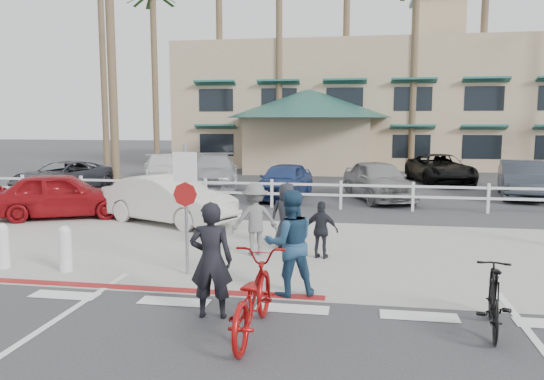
% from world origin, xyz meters
% --- Properties ---
extents(ground, '(140.00, 140.00, 0.00)m').
position_xyz_m(ground, '(0.00, 0.00, 0.00)').
color(ground, '#333335').
extents(sidewalk_plaza, '(22.00, 7.00, 0.01)m').
position_xyz_m(sidewalk_plaza, '(0.00, 4.50, 0.01)').
color(sidewalk_plaza, gray).
rests_on(sidewalk_plaza, ground).
extents(cross_street, '(40.00, 5.00, 0.01)m').
position_xyz_m(cross_street, '(0.00, 8.50, 0.00)').
color(cross_street, '#333335').
rests_on(cross_street, ground).
extents(parking_lot, '(50.00, 16.00, 0.01)m').
position_xyz_m(parking_lot, '(0.00, 18.00, 0.00)').
color(parking_lot, '#333335').
rests_on(parking_lot, ground).
extents(curb_red, '(7.00, 0.25, 0.02)m').
position_xyz_m(curb_red, '(-3.00, 1.20, 0.01)').
color(curb_red, maroon).
rests_on(curb_red, ground).
extents(rail_fence, '(29.40, 0.16, 1.00)m').
position_xyz_m(rail_fence, '(0.50, 10.50, 0.50)').
color(rail_fence, silver).
rests_on(rail_fence, ground).
extents(building, '(28.00, 16.00, 11.30)m').
position_xyz_m(building, '(2.00, 31.00, 5.65)').
color(building, tan).
rests_on(building, ground).
extents(sign_post, '(0.50, 0.10, 2.90)m').
position_xyz_m(sign_post, '(-2.30, 2.20, 1.45)').
color(sign_post, gray).
rests_on(sign_post, ground).
extents(bollard_0, '(0.26, 0.26, 0.95)m').
position_xyz_m(bollard_0, '(-4.80, 2.00, 0.47)').
color(bollard_0, silver).
rests_on(bollard_0, ground).
extents(bollard_1, '(0.26, 0.26, 0.95)m').
position_xyz_m(bollard_1, '(-6.20, 2.00, 0.47)').
color(bollard_1, silver).
rests_on(bollard_1, ground).
extents(palm_0, '(4.00, 4.00, 15.00)m').
position_xyz_m(palm_0, '(-16.00, 26.00, 7.50)').
color(palm_0, '#193E17').
rests_on(palm_0, ground).
extents(palm_1, '(4.00, 4.00, 13.00)m').
position_xyz_m(palm_1, '(-12.00, 25.00, 6.50)').
color(palm_1, '#193E17').
rests_on(palm_1, ground).
extents(palm_2, '(4.00, 4.00, 16.00)m').
position_xyz_m(palm_2, '(-8.00, 26.00, 8.00)').
color(palm_2, '#193E17').
rests_on(palm_2, ground).
extents(palm_3, '(4.00, 4.00, 14.00)m').
position_xyz_m(palm_3, '(-4.00, 25.00, 7.00)').
color(palm_3, '#193E17').
rests_on(palm_3, ground).
extents(palm_4, '(4.00, 4.00, 15.00)m').
position_xyz_m(palm_4, '(0.00, 26.00, 7.50)').
color(palm_4, '#193E17').
rests_on(palm_4, ground).
extents(palm_5, '(4.00, 4.00, 13.00)m').
position_xyz_m(palm_5, '(4.00, 25.00, 6.50)').
color(palm_5, '#193E17').
rests_on(palm_5, ground).
extents(palm_6, '(4.00, 4.00, 17.00)m').
position_xyz_m(palm_6, '(8.00, 26.00, 8.50)').
color(palm_6, '#193E17').
rests_on(palm_6, ground).
extents(palm_10, '(4.00, 4.00, 12.00)m').
position_xyz_m(palm_10, '(-10.00, 15.00, 6.00)').
color(palm_10, '#193E17').
rests_on(palm_10, ground).
extents(bike_red, '(0.80, 2.20, 1.15)m').
position_xyz_m(bike_red, '(-0.42, -0.51, 0.57)').
color(bike_red, maroon).
rests_on(bike_red, ground).
extents(rider_red, '(0.71, 0.51, 1.82)m').
position_xyz_m(rider_red, '(-1.18, 0.06, 0.91)').
color(rider_red, black).
rests_on(rider_red, ground).
extents(bike_black, '(0.74, 1.73, 1.01)m').
position_xyz_m(bike_black, '(2.98, 0.18, 0.50)').
color(bike_black, black).
rests_on(bike_black, ground).
extents(rider_black, '(1.09, 0.97, 1.86)m').
position_xyz_m(rider_black, '(-0.13, 1.31, 0.93)').
color(rider_black, navy).
rests_on(rider_black, ground).
extents(pedestrian_a, '(1.22, 0.96, 1.65)m').
position_xyz_m(pedestrian_a, '(-1.28, 3.95, 0.82)').
color(pedestrian_a, slate).
rests_on(pedestrian_a, ground).
extents(pedestrian_child, '(0.81, 0.48, 1.29)m').
position_xyz_m(pedestrian_child, '(0.23, 3.88, 0.64)').
color(pedestrian_child, '#202229').
rests_on(pedestrian_child, ground).
extents(pedestrian_b, '(0.82, 0.58, 1.58)m').
position_xyz_m(pedestrian_b, '(-0.67, 4.78, 0.79)').
color(pedestrian_b, black).
rests_on(pedestrian_b, ground).
extents(car_white_sedan, '(4.56, 3.12, 1.42)m').
position_xyz_m(car_white_sedan, '(-4.55, 7.22, 0.71)').
color(car_white_sedan, beige).
rests_on(car_white_sedan, ground).
extents(car_red_compact, '(4.58, 3.24, 1.45)m').
position_xyz_m(car_red_compact, '(-8.19, 7.52, 0.72)').
color(car_red_compact, maroon).
rests_on(car_red_compact, ground).
extents(lot_car_0, '(3.50, 5.07, 1.29)m').
position_xyz_m(lot_car_0, '(-11.67, 13.39, 0.64)').
color(lot_car_0, '#25282E').
rests_on(lot_car_0, ground).
extents(lot_car_1, '(3.31, 5.59, 1.52)m').
position_xyz_m(lot_car_1, '(-5.48, 15.35, 0.76)').
color(lot_car_1, '#98999E').
rests_on(lot_car_1, ground).
extents(lot_car_2, '(2.17, 4.28, 1.40)m').
position_xyz_m(lot_car_2, '(-1.91, 12.81, 0.70)').
color(lot_car_2, navy).
rests_on(lot_car_2, ground).
extents(lot_car_3, '(2.31, 4.63, 1.46)m').
position_xyz_m(lot_car_3, '(7.34, 14.52, 0.73)').
color(lot_car_3, '#292D35').
rests_on(lot_car_3, ground).
extents(lot_car_4, '(3.42, 4.70, 1.26)m').
position_xyz_m(lot_car_4, '(-9.03, 18.20, 0.63)').
color(lot_car_4, silver).
rests_on(lot_car_4, ground).
extents(lot_car_5, '(3.17, 5.41, 1.41)m').
position_xyz_m(lot_car_5, '(4.85, 18.98, 0.71)').
color(lot_car_5, black).
rests_on(lot_car_5, ground).
extents(lot_car_6, '(3.13, 4.81, 1.52)m').
position_xyz_m(lot_car_6, '(1.73, 12.99, 0.76)').
color(lot_car_6, gray).
rests_on(lot_car_6, ground).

